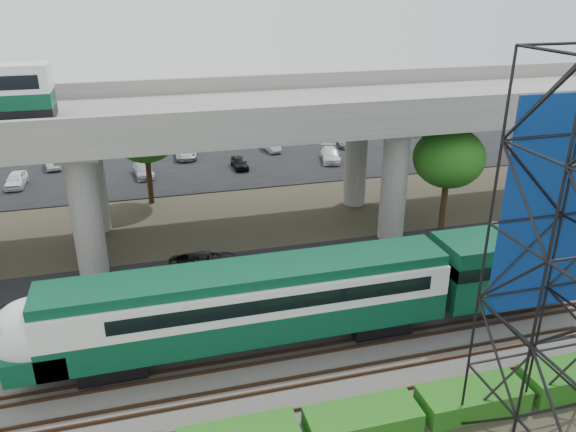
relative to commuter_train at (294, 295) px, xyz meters
name	(u,v)px	position (x,y,z in m)	size (l,w,h in m)	color
ground	(307,370)	(0.06, -2.00, -2.88)	(140.00, 140.00, 0.00)	#474233
ballast_bed	(295,343)	(0.06, 0.00, -2.78)	(90.00, 12.00, 0.20)	slate
service_road	(258,267)	(0.06, 8.50, -2.84)	(90.00, 5.00, 0.08)	black
parking_lot	(208,162)	(0.06, 32.00, -2.84)	(90.00, 18.00, 0.08)	black
harbor_water	(186,116)	(0.06, 54.00, -2.87)	(140.00, 40.00, 0.03)	slate
rail_tracks	(295,340)	(0.06, 0.00, -2.60)	(90.00, 9.52, 0.16)	#472D1E
commuter_train	(294,295)	(0.00, 0.00, 0.00)	(29.30, 3.06, 4.30)	black
overpass	(219,122)	(-1.20, 14.00, 5.33)	(80.00, 12.00, 12.40)	#9E9B93
hedge_strip	(363,420)	(1.07, -6.30, -2.32)	(34.60, 1.80, 1.20)	#185A14
trees	(170,164)	(-4.61, 14.17, 2.69)	(40.94, 16.94, 7.69)	#382314
suv	(205,263)	(-3.27, 8.80, -2.19)	(2.04, 4.41, 1.23)	black
parked_cars	(209,157)	(0.18, 31.53, -2.20)	(35.10, 9.56, 1.26)	white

